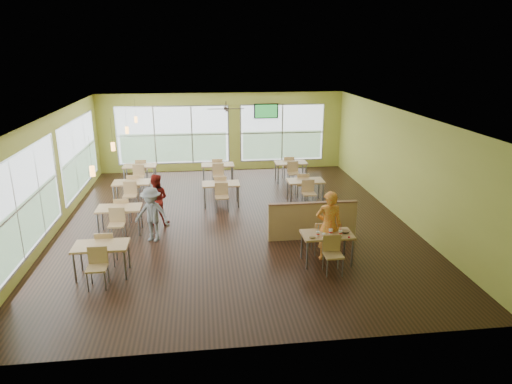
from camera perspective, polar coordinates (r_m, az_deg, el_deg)
room at (r=13.15m, az=-2.88°, el=2.86°), size 12.00×12.04×3.20m
window_bays at (r=16.24m, az=-13.07°, el=4.84°), size 9.24×10.24×2.38m
main_table at (r=11.00m, az=8.89°, el=-5.74°), size 1.22×1.52×0.87m
half_wall_divider at (r=12.33m, az=7.07°, el=-3.55°), size 2.40×0.14×1.04m
dining_tables at (r=15.04m, az=-7.29°, el=0.81°), size 6.92×8.72×0.87m
pendant_lights at (r=13.79m, az=-16.61°, el=6.48°), size 0.11×7.31×0.86m
ceiling_fan at (r=15.84m, az=-3.76°, el=10.35°), size 1.25×1.25×0.29m
tv_backwall at (r=18.94m, az=1.27°, el=10.08°), size 1.00×0.07×0.60m
man_plaid at (r=11.09m, az=9.07°, el=-4.19°), size 0.67×0.47×1.74m
patron_maroon at (r=13.50m, az=-12.40°, el=-0.90°), size 0.81×0.67×1.51m
patron_grey at (r=12.35m, az=-12.91°, el=-2.75°), size 1.10×0.87×1.49m
cup_blue at (r=10.76m, az=7.75°, el=-5.18°), size 0.09×0.09×0.31m
cup_yellow at (r=10.68m, az=8.47°, el=-5.38°), size 0.08×0.08×0.31m
cup_red_near at (r=10.88m, az=9.32°, el=-4.91°), size 0.11×0.11×0.38m
cup_red_far at (r=10.88m, az=10.53°, el=-5.04°), size 0.09×0.09×0.32m
food_basket at (r=11.07m, az=11.09°, el=-4.87°), size 0.21×0.21×0.05m
ketchup_cup at (r=10.82m, az=11.55°, el=-5.55°), size 0.05×0.05×0.02m
wrapper_left at (r=10.65m, az=7.06°, el=-5.63°), size 0.18×0.17×0.04m
wrapper_mid at (r=11.13m, az=8.93°, el=-4.64°), size 0.22×0.21×0.04m
wrapper_right at (r=10.77m, az=10.37°, el=-5.55°), size 0.18×0.17×0.04m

